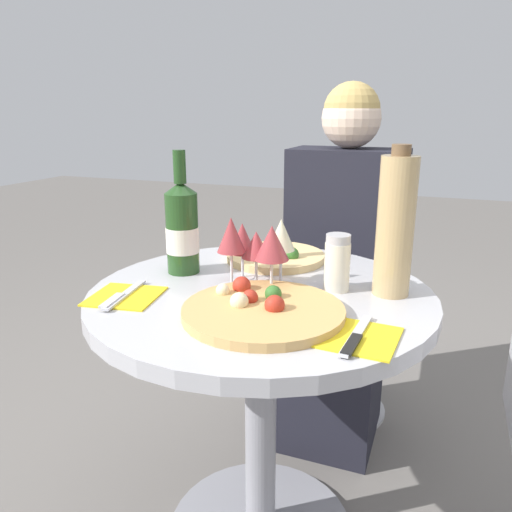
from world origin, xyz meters
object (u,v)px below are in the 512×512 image
Objects in this scene: seated_diner at (338,283)px; tall_carafe at (395,226)px; chair_behind_diner at (345,295)px; dining_table at (261,359)px; pizza_large at (262,309)px; wine_bottle at (182,228)px.

seated_diner is 3.57× the size of tall_carafe.
seated_diner reaches higher than tall_carafe.
chair_behind_diner is at bearing 108.81° from tall_carafe.
dining_table is at bearing 84.65° from chair_behind_diner.
tall_carafe is (0.29, 0.09, 0.34)m from dining_table.
seated_diner is at bearing 90.00° from chair_behind_diner.
chair_behind_diner is 2.69× the size of pizza_large.
chair_behind_diner is at bearing 65.44° from wine_bottle.
dining_table is at bearing 111.11° from pizza_large.
wine_bottle reaches higher than pizza_large.
wine_bottle is (-0.31, -0.53, 0.29)m from seated_diner.
seated_diner is at bearing 88.82° from pizza_large.
dining_table is 0.24m from pizza_large.
wine_bottle is (-0.31, -0.67, 0.38)m from chair_behind_diner.
tall_carafe is (0.22, -0.50, 0.33)m from seated_diner.
pizza_large is 0.36m from tall_carafe.
pizza_large is 1.07× the size of wine_bottle.
chair_behind_diner is 2.67× the size of tall_carafe.
seated_diner is (0.00, -0.15, 0.09)m from chair_behind_diner.
pizza_large reaches higher than dining_table.
dining_table is 0.90× the size of chair_behind_diner.
seated_diner reaches higher than dining_table.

